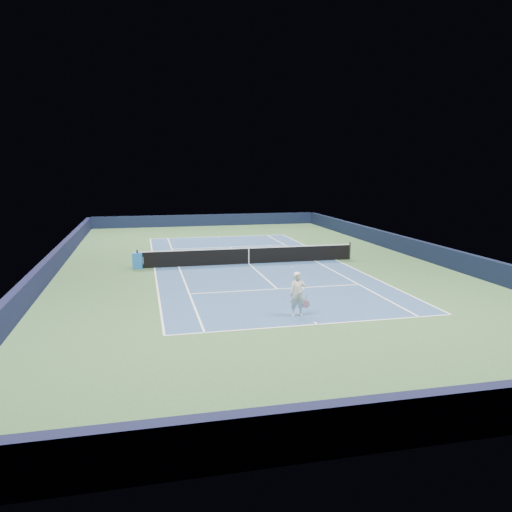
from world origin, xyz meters
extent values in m
plane|color=#30512C|center=(0.00, 0.00, 0.00)|extent=(40.00, 40.00, 0.00)
cube|color=black|center=(0.00, 19.82, 0.55)|extent=(22.00, 0.35, 1.10)
cube|color=black|center=(0.00, -19.82, 0.55)|extent=(22.00, 0.35, 1.10)
cube|color=black|center=(10.82, 0.00, 0.55)|extent=(0.35, 40.00, 1.10)
cube|color=black|center=(-10.82, 0.00, 0.55)|extent=(0.35, 40.00, 1.10)
cube|color=navy|center=(0.00, 0.00, 0.00)|extent=(10.97, 23.77, 0.01)
cube|color=white|center=(0.00, 11.88, 0.01)|extent=(10.97, 0.08, 0.00)
cube|color=white|center=(0.00, -11.88, 0.01)|extent=(10.97, 0.08, 0.00)
cube|color=white|center=(5.49, 0.00, 0.01)|extent=(0.08, 23.77, 0.00)
cube|color=white|center=(-5.49, 0.00, 0.01)|extent=(0.08, 23.77, 0.00)
cube|color=white|center=(4.12, 0.00, 0.01)|extent=(0.08, 23.77, 0.00)
cube|color=white|center=(-4.12, 0.00, 0.01)|extent=(0.08, 23.77, 0.00)
cube|color=white|center=(0.00, 6.40, 0.01)|extent=(8.23, 0.08, 0.00)
cube|color=white|center=(0.00, -6.40, 0.01)|extent=(8.23, 0.08, 0.00)
cube|color=white|center=(0.00, 0.00, 0.01)|extent=(0.08, 12.80, 0.00)
cube|color=white|center=(0.00, 11.73, 0.01)|extent=(0.08, 0.30, 0.00)
cube|color=white|center=(0.00, -11.73, 0.01)|extent=(0.08, 0.30, 0.00)
cylinder|color=black|center=(-6.40, 0.00, 0.54)|extent=(0.10, 0.10, 1.07)
cylinder|color=black|center=(6.40, 0.00, 0.54)|extent=(0.10, 0.10, 1.07)
cube|color=black|center=(0.00, 0.00, 0.46)|extent=(12.80, 0.03, 0.91)
cube|color=white|center=(0.00, 0.00, 0.94)|extent=(12.80, 0.04, 0.06)
cube|color=white|center=(0.00, 0.00, 0.46)|extent=(0.05, 0.04, 0.91)
cube|color=blue|center=(-6.40, 0.10, 0.45)|extent=(0.60, 0.55, 0.89)
cube|color=silver|center=(-6.11, 0.10, 0.45)|extent=(0.04, 0.40, 0.40)
imported|color=silver|center=(-0.38, -10.70, 0.86)|extent=(0.64, 0.43, 1.72)
cylinder|color=pink|center=(-0.06, -10.75, 0.70)|extent=(0.03, 0.03, 0.28)
cylinder|color=black|center=(-0.06, -10.75, 0.46)|extent=(0.28, 0.02, 0.28)
cylinder|color=#C6809E|center=(-0.06, -10.75, 0.46)|extent=(0.30, 0.03, 0.30)
sphere|color=#C9E831|center=(-0.28, -9.70, 1.71)|extent=(0.07, 0.07, 0.07)
camera|label=1|loc=(-6.07, -28.34, 5.65)|focal=35.00mm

